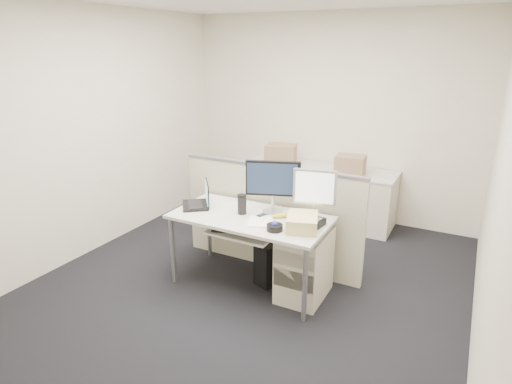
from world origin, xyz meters
The scene contains 28 objects.
floor centered at (0.00, 0.00, -0.01)m, with size 4.00×4.50×0.01m, color black.
wall_back centered at (0.00, 2.25, 1.35)m, with size 4.00×0.02×2.70m, color silver.
wall_front centered at (0.00, -2.25, 1.35)m, with size 4.00×0.02×2.70m, color silver.
wall_left centered at (-2.00, 0.00, 1.35)m, with size 0.02×4.50×2.70m, color silver.
wall_right centered at (2.00, 0.00, 1.35)m, with size 0.02×4.50×2.70m, color silver.
desk centered at (0.00, 0.00, 0.66)m, with size 1.50×0.75×0.73m.
keyboard_tray centered at (0.00, -0.18, 0.62)m, with size 0.62×0.32×0.02m, color silver.
drawer_pedestal centered at (0.55, 0.05, 0.33)m, with size 0.40×0.55×0.65m, color beige.
cubicle_partition centered at (0.00, 0.45, 0.55)m, with size 2.00×0.06×1.10m, color #BAB498.
back_counter centered at (0.00, 1.93, 0.36)m, with size 2.00×0.60×0.72m, color beige.
monitor_main centered at (0.15, 0.18, 0.99)m, with size 0.52×0.20×0.52m, color black.
monitor_small centered at (0.57, 0.18, 0.97)m, with size 0.39×0.20×0.48m, color #B7B7BC.
laptop centered at (-0.62, -0.02, 0.86)m, with size 0.33×0.25×0.25m, color black.
trackball centered at (0.35, -0.20, 0.76)m, with size 0.14×0.14×0.06m, color black.
desk_phone centered at (0.60, 0.08, 0.76)m, with size 0.20×0.16×0.06m, color black.
paper_stack centered at (0.15, -0.08, 0.74)m, with size 0.22×0.28×0.01m, color white.
sticky_pad centered at (0.18, 0.00, 0.74)m, with size 0.07×0.07×0.01m, color yellow.
travel_mug centered at (-0.10, 0.02, 0.82)m, with size 0.09×0.09×0.18m, color black.
banana centered at (0.28, 0.10, 0.75)m, with size 0.19×0.05×0.04m, color yellow.
cellphone centered at (0.10, 0.05, 0.74)m, with size 0.06×0.11×0.01m, color black.
manila_folders centered at (0.55, -0.05, 0.79)m, with size 0.26×0.34×0.13m, color tan.
keyboard centered at (-0.05, -0.14, 0.64)m, with size 0.48×0.17×0.03m, color black.
pc_tower_desk centered at (0.20, 0.20, 0.22)m, with size 0.19×0.48×0.44m, color black.
pc_tower_spare_dark centered at (-1.45, 2.03, 0.20)m, with size 0.17×0.44×0.41m, color black.
pc_tower_spare_silver centered at (-1.30, 1.92, 0.23)m, with size 0.20×0.50×0.47m, color #B7B7BC.
cardboard_box_left centered at (-0.51, 1.81, 0.87)m, with size 0.40×0.30×0.30m, color #9F7A58.
cardboard_box_right centered at (0.45, 1.81, 0.85)m, with size 0.36×0.28×0.26m, color #9F7A58.
red_binder centered at (-0.55, 1.83, 0.85)m, with size 0.07×0.29×0.27m, color #9F000C.
Camera 1 is at (1.81, -3.32, 2.25)m, focal length 30.00 mm.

